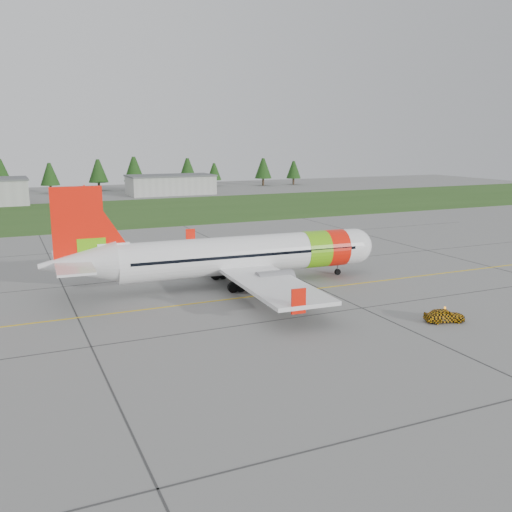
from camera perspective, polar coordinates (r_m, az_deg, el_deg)
name	(u,v)px	position (r m, az deg, el deg)	size (l,w,h in m)	color
ground	(267,322)	(50.31, 1.09, -6.59)	(320.00, 320.00, 0.00)	gray
aircraft	(237,256)	(62.17, -1.91, 0.04)	(37.20, 34.25, 11.27)	white
follow_me_car	(445,303)	(52.39, 18.40, -4.44)	(1.42, 1.20, 3.52)	#EBA30D
grass_strip	(105,213)	(127.81, -14.88, 4.17)	(320.00, 50.00, 0.03)	#30561E
taxi_guideline	(233,299)	(57.32, -2.34, -4.29)	(120.00, 0.25, 0.02)	gold
hangar_east	(171,185)	(167.98, -8.54, 7.01)	(24.00, 12.00, 5.20)	#A8A8A3
treeline	(72,175)	(182.64, -17.94, 7.70)	(160.00, 8.00, 10.00)	#1C3F14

